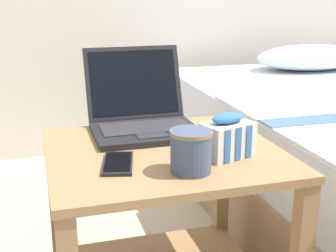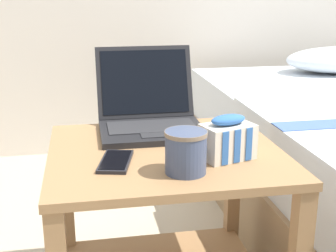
% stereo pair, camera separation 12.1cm
% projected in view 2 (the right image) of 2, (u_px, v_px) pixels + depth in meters
% --- Properties ---
extents(bedside_table, '(0.63, 0.58, 0.56)m').
position_uv_depth(bedside_table, '(165.00, 215.00, 1.33)').
color(bedside_table, '#997047').
rests_on(bedside_table, ground_plane).
extents(laptop, '(0.31, 0.33, 0.24)m').
position_uv_depth(laptop, '(150.00, 114.00, 1.45)').
color(laptop, black).
rests_on(laptop, bedside_table).
extents(mug_front_left, '(0.13, 0.12, 0.10)m').
position_uv_depth(mug_front_left, '(187.00, 150.00, 1.11)').
color(mug_front_left, '#3F4C6B').
rests_on(mug_front_left, bedside_table).
extents(snack_bag, '(0.15, 0.12, 0.12)m').
position_uv_depth(snack_bag, '(228.00, 139.00, 1.20)').
color(snack_bag, silver).
rests_on(snack_bag, bedside_table).
extents(cell_phone, '(0.11, 0.16, 0.01)m').
position_uv_depth(cell_phone, '(116.00, 161.00, 1.18)').
color(cell_phone, black).
rests_on(cell_phone, bedside_table).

